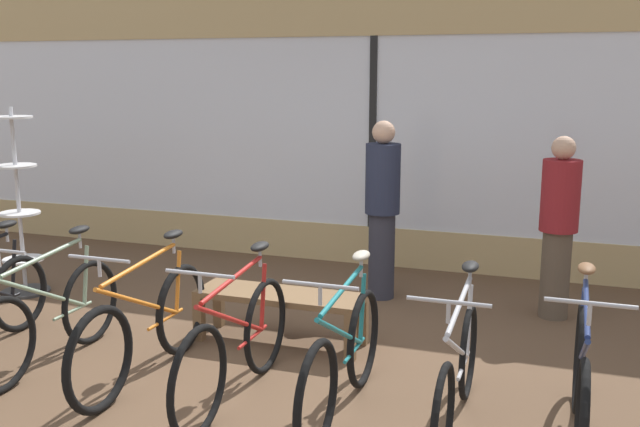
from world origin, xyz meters
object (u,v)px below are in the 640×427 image
(accessory_rack, at_px, (20,219))
(bicycle_left, at_px, (50,317))
(bicycle_center_left, at_px, (145,327))
(customer_by_window, at_px, (559,224))
(bicycle_center, at_px, (236,345))
(bicycle_far_right, at_px, (581,382))
(bicycle_center_right, at_px, (343,359))
(bicycle_right, at_px, (458,374))
(display_bench, at_px, (280,301))
(customer_near_rack, at_px, (382,206))

(accessory_rack, bearing_deg, bicycle_left, -43.23)
(bicycle_center_left, xyz_separation_m, customer_by_window, (2.79, 2.38, 0.48))
(bicycle_center, bearing_deg, accessory_rack, 154.54)
(bicycle_far_right, bearing_deg, bicycle_center_right, -176.19)
(bicycle_left, xyz_separation_m, bicycle_right, (3.08, -0.01, -0.01))
(bicycle_left, xyz_separation_m, bicycle_far_right, (3.80, 0.05, 0.02))
(bicycle_center_right, bearing_deg, bicycle_far_right, 3.81)
(bicycle_center_right, bearing_deg, customer_by_window, 62.80)
(bicycle_left, distance_m, display_bench, 1.79)
(bicycle_center_right, xyz_separation_m, bicycle_far_right, (1.45, 0.10, 0.02))
(bicycle_far_right, distance_m, accessory_rack, 5.47)
(bicycle_left, height_order, customer_near_rack, customer_near_rack)
(bicycle_center_left, distance_m, customer_near_rack, 2.73)
(bicycle_center_right, distance_m, display_bench, 1.36)
(bicycle_center_left, xyz_separation_m, bicycle_center_right, (1.53, -0.07, -0.01))
(bicycle_left, height_order, display_bench, bicycle_left)
(bicycle_center_left, relative_size, customer_near_rack, 1.02)
(bicycle_right, distance_m, display_bench, 1.90)
(bicycle_right, distance_m, customer_near_rack, 2.76)
(bicycle_left, height_order, bicycle_center, bicycle_center)
(bicycle_left, bearing_deg, customer_near_rack, 51.20)
(bicycle_center, relative_size, customer_by_window, 1.05)
(bicycle_far_right, height_order, customer_near_rack, customer_near_rack)
(bicycle_far_right, distance_m, customer_by_window, 2.41)
(bicycle_left, relative_size, bicycle_center_right, 1.00)
(customer_by_window, bearing_deg, bicycle_center_left, -139.54)
(bicycle_center, relative_size, customer_near_rack, 0.99)
(bicycle_center_left, height_order, customer_near_rack, customer_near_rack)
(bicycle_center_left, relative_size, bicycle_far_right, 1.03)
(bicycle_left, distance_m, bicycle_far_right, 3.80)
(bicycle_center_left, relative_size, bicycle_right, 1.05)
(bicycle_center_right, xyz_separation_m, bicycle_right, (0.73, 0.03, -0.01))
(bicycle_left, relative_size, bicycle_center, 0.98)
(bicycle_left, height_order, bicycle_center_right, bicycle_center_right)
(bicycle_right, height_order, customer_near_rack, customer_near_rack)
(bicycle_center_left, distance_m, bicycle_right, 2.26)
(bicycle_center, xyz_separation_m, bicycle_right, (1.49, 0.06, -0.02))
(bicycle_far_right, bearing_deg, bicycle_left, -179.22)
(bicycle_far_right, height_order, display_bench, bicycle_far_right)
(bicycle_center_left, bearing_deg, bicycle_left, -178.18)
(bicycle_center_left, height_order, customer_by_window, customer_by_window)
(accessory_rack, height_order, customer_near_rack, accessory_rack)
(customer_near_rack, bearing_deg, accessory_rack, -163.16)
(bicycle_far_right, height_order, accessory_rack, accessory_rack)
(customer_by_window, bearing_deg, display_bench, -146.69)
(customer_by_window, bearing_deg, bicycle_right, -102.27)
(display_bench, bearing_deg, customer_near_rack, 71.21)
(customer_near_rack, bearing_deg, customer_by_window, -1.59)
(bicycle_center_left, bearing_deg, customer_by_window, 40.46)
(display_bench, distance_m, customer_near_rack, 1.63)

